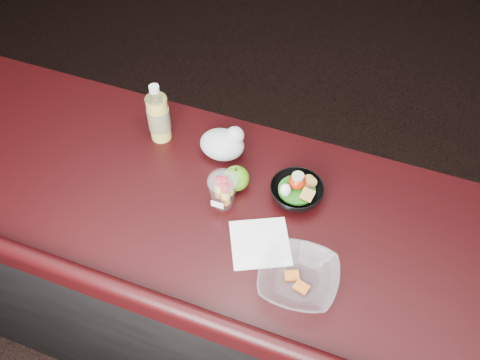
# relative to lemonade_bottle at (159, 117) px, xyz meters

# --- Properties ---
(room_shell) EXTENTS (8.00, 8.00, 8.00)m
(room_shell) POSITION_rel_lemonade_bottle_xyz_m (0.35, -0.49, 0.72)
(room_shell) COLOR black
(room_shell) RESTS_ON ground
(counter) EXTENTS (4.06, 0.71, 1.02)m
(counter) POSITION_rel_lemonade_bottle_xyz_m (0.35, -0.19, -0.60)
(counter) COLOR black
(counter) RESTS_ON ground
(lemonade_bottle) EXTENTS (0.07, 0.07, 0.21)m
(lemonade_bottle) POSITION_rel_lemonade_bottle_xyz_m (0.00, 0.00, 0.00)
(lemonade_bottle) COLOR yellow
(lemonade_bottle) RESTS_ON counter
(fruit_cup) EXTENTS (0.09, 0.09, 0.12)m
(fruit_cup) POSITION_rel_lemonade_bottle_xyz_m (0.29, -0.18, -0.03)
(fruit_cup) COLOR white
(fruit_cup) RESTS_ON counter
(green_apple) EXTENTS (0.08, 0.08, 0.08)m
(green_apple) POSITION_rel_lemonade_bottle_xyz_m (0.30, -0.11, -0.05)
(green_apple) COLOR #45830F
(green_apple) RESTS_ON counter
(plastic_bag) EXTENTS (0.14, 0.12, 0.10)m
(plastic_bag) POSITION_rel_lemonade_bottle_xyz_m (0.22, 0.00, -0.04)
(plastic_bag) COLOR silver
(plastic_bag) RESTS_ON counter
(snack_bowl) EXTENTS (0.21, 0.21, 0.09)m
(snack_bowl) POSITION_rel_lemonade_bottle_xyz_m (0.48, -0.09, -0.06)
(snack_bowl) COLOR black
(snack_bowl) RESTS_ON counter
(takeout_bowl) EXTENTS (0.22, 0.22, 0.05)m
(takeout_bowl) POSITION_rel_lemonade_bottle_xyz_m (0.57, -0.36, -0.06)
(takeout_bowl) COLOR silver
(takeout_bowl) RESTS_ON counter
(paper_napkin) EXTENTS (0.21, 0.21, 0.00)m
(paper_napkin) POSITION_rel_lemonade_bottle_xyz_m (0.44, -0.28, -0.09)
(paper_napkin) COLOR white
(paper_napkin) RESTS_ON counter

